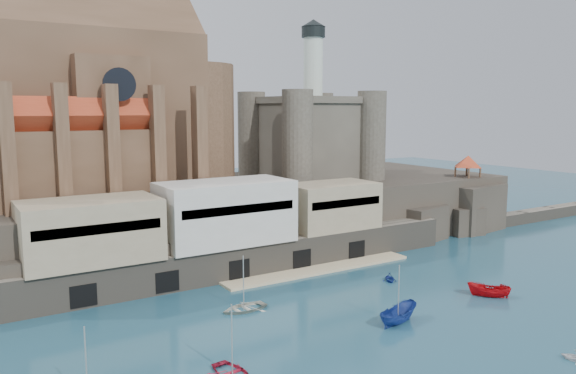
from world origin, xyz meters
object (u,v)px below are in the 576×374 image
(church, at_px, (84,114))
(boat_2, at_px, (398,323))
(pavilion, at_px, (468,163))
(castle_keep, at_px, (310,133))

(church, relative_size, boat_2, 7.94)
(church, height_order, pavilion, church)
(castle_keep, relative_size, pavilion, 4.58)
(church, relative_size, castle_keep, 1.60)
(church, xyz_separation_m, pavilion, (66.13, -15.85, -9.40))
(church, bearing_deg, pavilion, -13.48)
(church, bearing_deg, boat_2, -63.98)
(boat_2, bearing_deg, castle_keep, -36.75)
(church, xyz_separation_m, boat_2, (21.77, -44.60, -22.13))
(boat_2, bearing_deg, church, 12.09)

